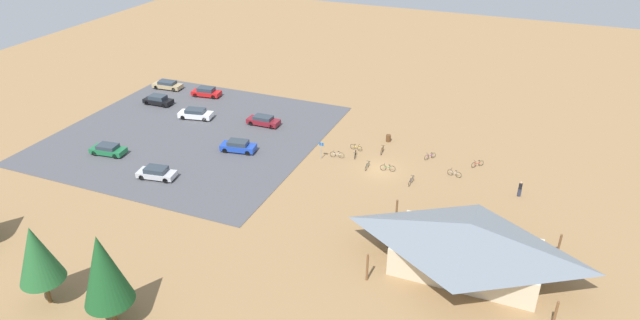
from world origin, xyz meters
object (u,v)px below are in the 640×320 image
bicycle_blue_lone_west (411,181)px  car_black_far_end (158,100)px  car_green_aisle_side (108,149)px  bicycle_purple_front_row (430,156)px  pine_far_west (103,270)px  bicycle_yellow_edge_north (356,147)px  bicycle_teal_yard_front (367,166)px  car_blue_by_curb (238,146)px  lot_sign (321,148)px  bicycle_black_trailside (355,154)px  bicycle_silver_lone_east (454,173)px  pine_far_east (36,254)px  car_white_second_row (196,114)px  bicycle_green_edge_south (388,168)px  car_silver_end_stall (157,173)px  bicycle_red_yard_center (477,164)px  bicycle_white_mid_cluster (337,155)px  car_tan_near_entry (167,85)px  bicycle_orange_near_sign (382,150)px  trash_bin (388,138)px  visitor_near_lot (520,189)px  car_maroon_mid_lot (263,121)px  car_red_inner_stall (206,92)px  bike_pavilion (468,244)px

bicycle_blue_lone_west → car_black_far_end: size_ratio=0.42×
car_green_aisle_side → bicycle_purple_front_row: bearing=-159.3°
pine_far_west → bicycle_yellow_edge_north: (-7.60, -34.52, -4.71)m
bicycle_teal_yard_front → car_blue_by_curb: 15.99m
lot_sign → bicycle_black_trailside: size_ratio=1.33×
bicycle_silver_lone_east → car_black_far_end: car_black_far_end is taller
pine_far_west → pine_far_east: (6.31, 0.23, -0.28)m
car_white_second_row → bicycle_green_edge_south: bearing=171.7°
bicycle_green_edge_south → car_silver_end_stall: bearing=26.2°
bicycle_red_yard_center → car_silver_end_stall: bearing=26.7°
bicycle_black_trailside → bicycle_yellow_edge_north: (0.50, -1.78, -0.01)m
bicycle_white_mid_cluster → bicycle_black_trailside: size_ratio=1.05×
car_green_aisle_side → car_black_far_end: 15.87m
bicycle_purple_front_row → car_silver_end_stall: (27.16, 16.24, 0.36)m
bicycle_yellow_edge_north → car_tan_near_entry: (34.06, -8.61, 0.34)m
bicycle_red_yard_center → bicycle_yellow_edge_north: 14.45m
bicycle_green_edge_south → bicycle_blue_lone_west: 3.69m
bicycle_orange_near_sign → car_green_aisle_side: size_ratio=0.38×
bicycle_teal_yard_front → bicycle_silver_lone_east: bicycle_silver_lone_east is taller
bicycle_blue_lone_west → car_blue_by_curb: bearing=1.2°
car_white_second_row → bicycle_blue_lone_west: bearing=169.3°
bicycle_purple_front_row → car_tan_near_entry: size_ratio=0.29×
lot_sign → pine_far_west: bearing=81.7°
trash_bin → car_white_second_row: car_white_second_row is taller
car_green_aisle_side → visitor_near_lot: visitor_near_lot is taller
trash_bin → car_green_aisle_side: car_green_aisle_side is taller
pine_far_east → bicycle_silver_lone_east: 42.25m
pine_far_west → bicycle_green_edge_south: pine_far_west is taller
pine_far_east → car_maroon_mid_lot: size_ratio=1.64×
bicycle_yellow_edge_north → car_red_inner_stall: (26.73, -8.21, 0.39)m
lot_sign → pine_far_west: size_ratio=0.27×
trash_bin → bicycle_white_mid_cluster: bearing=55.9°
pine_far_east → visitor_near_lot: (-33.36, -31.16, -3.84)m
car_black_far_end → lot_sign: bearing=167.2°
bike_pavilion → bicycle_red_yard_center: size_ratio=11.91×
bicycle_teal_yard_front → bicycle_blue_lone_west: bicycle_blue_lone_west is taller
bicycle_black_trailside → car_red_inner_stall: (27.23, -9.99, 0.38)m
trash_bin → car_silver_end_stall: 28.45m
lot_sign → car_blue_by_curb: size_ratio=0.49×
bike_pavilion → bicycle_blue_lone_west: 14.97m
bicycle_black_trailside → bicycle_blue_lone_west: bearing=154.7°
bicycle_yellow_edge_north → bicycle_red_yard_center: bearing=-174.8°
pine_far_west → car_maroon_mid_lot: pine_far_west is taller
bike_pavilion → car_blue_by_curb: size_ratio=3.38×
car_red_inner_stall → car_maroon_mid_lot: bearing=154.7°
lot_sign → pine_far_west: (4.48, 30.85, 3.65)m
car_red_inner_stall → visitor_near_lot: (-46.17, 11.80, 0.19)m
pine_far_west → bicycle_teal_yard_front: bearing=-108.7°
car_white_second_row → car_red_inner_stall: 8.25m
car_green_aisle_side → car_white_second_row: car_white_second_row is taller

